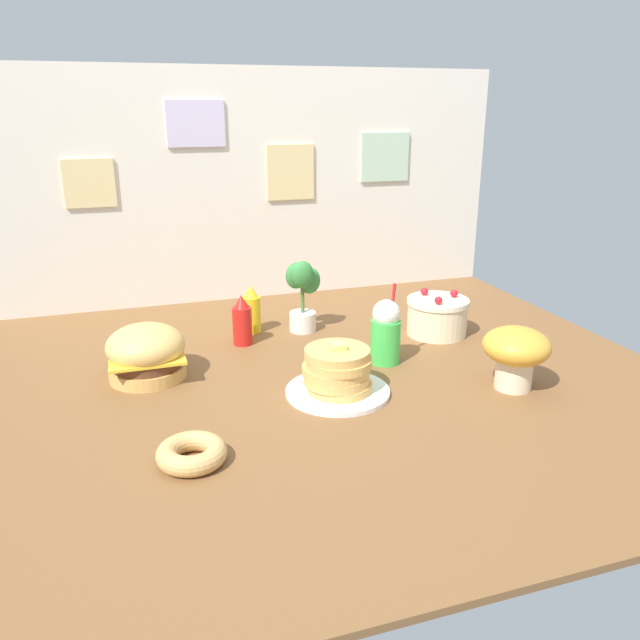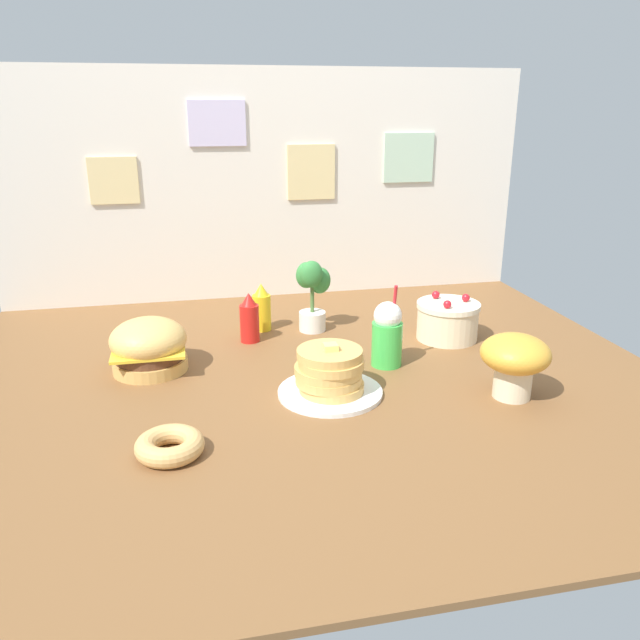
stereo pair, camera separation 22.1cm
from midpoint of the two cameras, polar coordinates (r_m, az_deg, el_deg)
The scene contains 11 objects.
ground_plane at distance 2.16m, azimuth 2.21°, elevation -5.76°, with size 2.46×2.10×0.02m, color brown.
back_wall at distance 3.01m, azimuth -2.65°, elevation 12.04°, with size 2.46×0.04×1.05m.
burger at distance 2.25m, azimuth -12.55°, elevation -2.38°, with size 0.26×0.26×0.19m.
pancake_stack at distance 2.03m, azimuth 4.03°, elevation -5.04°, with size 0.34×0.34×0.17m.
layer_cake at distance 2.58m, azimuth 13.89°, elevation -0.08°, with size 0.25×0.25×0.18m.
ketchup_bottle at distance 2.47m, azimuth -3.88°, elevation 0.05°, with size 0.08×0.08×0.20m.
mustard_bottle at distance 2.60m, azimuth -2.89°, elevation 1.01°, with size 0.08×0.08×0.20m.
cream_soda_cup at distance 2.26m, azimuth 8.89°, elevation -1.33°, with size 0.11×0.11×0.30m.
donut_pink_glaze at distance 1.74m, azimuth -9.88°, elevation -11.18°, with size 0.19×0.19×0.06m.
potted_plant at distance 2.57m, azimuth 1.78°, elevation 2.46°, with size 0.14×0.12×0.30m.
mushroom_stool at distance 2.11m, azimuth 20.12°, elevation -3.42°, with size 0.22×0.22×0.21m.
Camera 2 is at (-0.39, -1.93, 0.89)m, focal length 35.37 mm.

